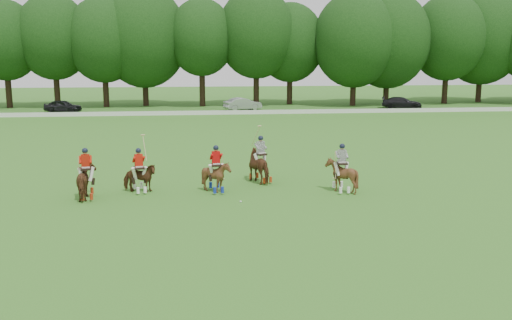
{
  "coord_description": "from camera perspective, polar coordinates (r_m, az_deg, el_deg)",
  "views": [
    {
      "loc": [
        -1.56,
        -22.23,
        6.39
      ],
      "look_at": [
        1.5,
        4.2,
        1.4
      ],
      "focal_mm": 40.0,
      "sensor_mm": 36.0,
      "label": 1
    }
  ],
  "objects": [
    {
      "name": "tree_line",
      "position": [
        70.32,
        -5.23,
        12.08
      ],
      "size": [
        117.98,
        14.32,
        14.75
      ],
      "color": "black",
      "rests_on": "ground"
    },
    {
      "name": "boundary_rail",
      "position": [
        60.57,
        -5.11,
        4.74
      ],
      "size": [
        120.0,
        0.1,
        0.44
      ],
      "primitive_type": "cube",
      "color": "white",
      "rests_on": "ground"
    },
    {
      "name": "ground",
      "position": [
        23.18,
        -2.5,
        -5.39
      ],
      "size": [
        180.0,
        180.0,
        0.0
      ],
      "primitive_type": "plane",
      "color": "#347220",
      "rests_on": "ground"
    },
    {
      "name": "polo_stripe_b",
      "position": [
        26.88,
        8.54,
        -1.46
      ],
      "size": [
        1.3,
        1.45,
        2.28
      ],
      "color": "#4B2814",
      "rests_on": "ground"
    },
    {
      "name": "car_right",
      "position": [
        69.55,
        14.37,
        5.58
      ],
      "size": [
        4.96,
        3.26,
        1.34
      ],
      "primitive_type": "imported",
      "rotation": [
        0.0,
        0.0,
        1.24
      ],
      "color": "black",
      "rests_on": "ground"
    },
    {
      "name": "polo_stripe_a",
      "position": [
        28.57,
        0.46,
        -0.55
      ],
      "size": [
        1.68,
        2.15,
        2.9
      ],
      "color": "#4B2814",
      "rests_on": "ground"
    },
    {
      "name": "car_mid",
      "position": [
        65.25,
        -1.34,
        5.62
      ],
      "size": [
        4.53,
        2.83,
        1.41
      ],
      "primitive_type": "imported",
      "rotation": [
        0.0,
        0.0,
        1.91
      ],
      "color": "#ACACB1",
      "rests_on": "ground"
    },
    {
      "name": "car_left",
      "position": [
        66.46,
        -18.75,
        5.14
      ],
      "size": [
        4.28,
        2.54,
        1.37
      ],
      "primitive_type": "imported",
      "rotation": [
        0.0,
        0.0,
        1.33
      ],
      "color": "black",
      "rests_on": "ground"
    },
    {
      "name": "polo_red_b",
      "position": [
        27.03,
        -11.59,
        -1.7
      ],
      "size": [
        1.59,
        1.45,
        2.63
      ],
      "color": "#4B2814",
      "rests_on": "ground"
    },
    {
      "name": "polo_red_c",
      "position": [
        26.61,
        -4.0,
        -1.57
      ],
      "size": [
        1.38,
        1.5,
        2.21
      ],
      "color": "#4B2814",
      "rests_on": "ground"
    },
    {
      "name": "polo_ball",
      "position": [
        24.83,
        -1.54,
        -4.19
      ],
      "size": [
        0.09,
        0.09,
        0.09
      ],
      "primitive_type": "sphere",
      "color": "white",
      "rests_on": "ground"
    },
    {
      "name": "polo_red_a",
      "position": [
        26.43,
        -16.58,
        -1.98
      ],
      "size": [
        1.2,
        1.97,
        2.29
      ],
      "color": "#4B2814",
      "rests_on": "ground"
    }
  ]
}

